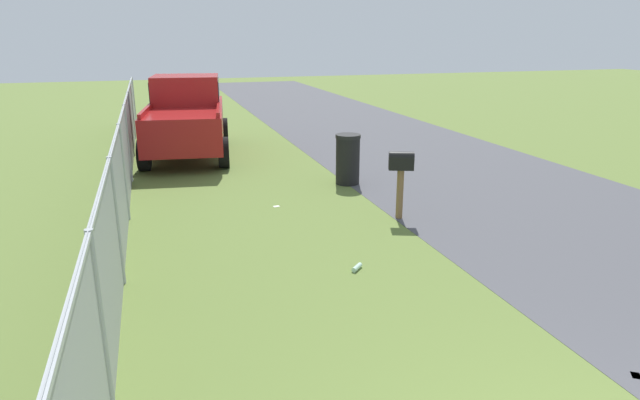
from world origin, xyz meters
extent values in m
cube|color=#47474C|center=(6.00, -4.08, 0.00)|extent=(60.00, 5.81, 0.01)
cube|color=brown|center=(6.73, -1.28, 0.45)|extent=(0.09, 0.09, 0.90)
cube|color=black|center=(6.73, -1.28, 1.01)|extent=(0.34, 0.48, 0.22)
cylinder|color=black|center=(6.73, -1.28, 1.12)|extent=(0.34, 0.48, 0.20)
cube|color=red|center=(6.84, -1.28, 1.08)|extent=(0.02, 0.04, 0.18)
cube|color=maroon|center=(13.25, 1.92, 0.88)|extent=(5.01, 2.51, 0.90)
cube|color=maroon|center=(13.82, 1.84, 1.71)|extent=(1.85, 1.94, 0.76)
cube|color=black|center=(13.82, 1.84, 1.71)|extent=(1.80, 1.97, 0.53)
cube|color=maroon|center=(12.32, 2.92, 1.39)|extent=(2.49, 0.41, 0.12)
cube|color=maroon|center=(12.09, 1.20, 1.39)|extent=(2.49, 0.41, 0.12)
cylinder|color=black|center=(14.95, 2.65, 0.38)|extent=(0.79, 0.36, 0.76)
cylinder|color=black|center=(14.70, 0.77, 0.38)|extent=(0.79, 0.36, 0.76)
cylinder|color=black|center=(11.80, 3.07, 0.38)|extent=(0.79, 0.36, 0.76)
cylinder|color=black|center=(11.55, 1.19, 0.38)|extent=(0.79, 0.36, 0.76)
cylinder|color=black|center=(9.23, -1.21, 0.51)|extent=(0.52, 0.52, 1.02)
cylinder|color=black|center=(9.23, -1.21, 1.06)|extent=(0.55, 0.55, 0.08)
cylinder|color=#9EA3A8|center=(2.65, 3.36, 0.86)|extent=(0.07, 0.07, 1.72)
cylinder|color=#9EA3A8|center=(5.39, 3.36, 0.86)|extent=(0.07, 0.07, 1.72)
cylinder|color=#9EA3A8|center=(8.12, 3.36, 0.86)|extent=(0.07, 0.07, 1.72)
cylinder|color=#9EA3A8|center=(10.85, 3.36, 0.86)|extent=(0.07, 0.07, 1.72)
cylinder|color=#9EA3A8|center=(13.58, 3.36, 0.86)|extent=(0.07, 0.07, 1.72)
cylinder|color=#9EA3A8|center=(16.31, 3.36, 0.86)|extent=(0.07, 0.07, 1.72)
cylinder|color=#9EA3A8|center=(19.05, 3.36, 0.86)|extent=(0.07, 0.07, 1.72)
cube|color=#9EA3A8|center=(9.48, 3.36, 1.69)|extent=(19.12, 0.04, 0.04)
cube|color=gray|center=(9.48, 3.36, 0.86)|extent=(19.12, 0.01, 1.72)
cylinder|color=#B2D8BF|center=(4.86, 0.24, 0.04)|extent=(0.20, 0.21, 0.07)
cube|color=silver|center=(8.06, 0.67, 0.00)|extent=(0.11, 0.13, 0.01)
cube|color=silver|center=(1.74, -1.45, 0.00)|extent=(0.15, 0.14, 0.01)
camera|label=1|loc=(-1.67, 2.82, 3.17)|focal=30.51mm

